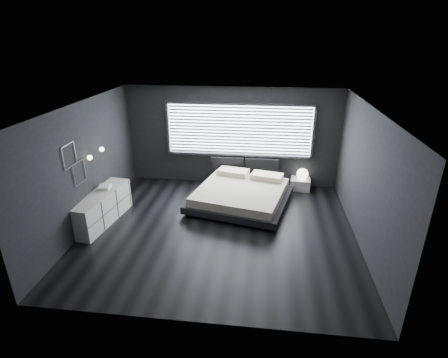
# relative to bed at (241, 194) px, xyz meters

# --- Properties ---
(room) EXTENTS (6.04, 6.00, 2.80)m
(room) POSITION_rel_bed_xyz_m (-0.39, -1.36, 1.12)
(room) COLOR black
(room) RESTS_ON ground
(window) EXTENTS (4.14, 0.09, 1.52)m
(window) POSITION_rel_bed_xyz_m (-0.19, 1.34, 1.33)
(window) COLOR white
(window) RESTS_ON ground
(headboard) EXTENTS (1.96, 0.16, 0.52)m
(headboard) POSITION_rel_bed_xyz_m (-0.01, 1.28, 0.29)
(headboard) COLOR black
(headboard) RESTS_ON ground
(sconce_near) EXTENTS (0.18, 0.11, 0.11)m
(sconce_near) POSITION_rel_bed_xyz_m (-3.27, -1.31, 1.32)
(sconce_near) COLOR silver
(sconce_near) RESTS_ON ground
(sconce_far) EXTENTS (0.18, 0.11, 0.11)m
(sconce_far) POSITION_rel_bed_xyz_m (-3.27, -0.71, 1.32)
(sconce_far) COLOR silver
(sconce_far) RESTS_ON ground
(wall_art_upper) EXTENTS (0.01, 0.48, 0.48)m
(wall_art_upper) POSITION_rel_bed_xyz_m (-3.36, -1.91, 1.57)
(wall_art_upper) COLOR #47474C
(wall_art_upper) RESTS_ON ground
(wall_art_lower) EXTENTS (0.01, 0.48, 0.48)m
(wall_art_lower) POSITION_rel_bed_xyz_m (-3.36, -1.66, 1.10)
(wall_art_lower) COLOR #47474C
(wall_art_lower) RESTS_ON ground
(bed) EXTENTS (2.79, 2.71, 0.61)m
(bed) POSITION_rel_bed_xyz_m (0.00, 0.00, 0.00)
(bed) COLOR black
(bed) RESTS_ON ground
(nightstand) EXTENTS (0.57, 0.49, 0.32)m
(nightstand) POSITION_rel_bed_xyz_m (1.60, 1.14, -0.12)
(nightstand) COLOR silver
(nightstand) RESTS_ON ground
(orb_lamp) EXTENTS (0.32, 0.32, 0.32)m
(orb_lamp) POSITION_rel_bed_xyz_m (1.63, 1.11, 0.19)
(orb_lamp) COLOR white
(orb_lamp) RESTS_ON nightstand
(dresser) EXTENTS (0.75, 1.90, 0.74)m
(dresser) POSITION_rel_bed_xyz_m (-3.16, -1.31, 0.09)
(dresser) COLOR silver
(dresser) RESTS_ON ground
(book_stack) EXTENTS (0.33, 0.40, 0.07)m
(book_stack) POSITION_rel_bed_xyz_m (-3.17, -1.04, 0.49)
(book_stack) COLOR silver
(book_stack) RESTS_ON dresser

